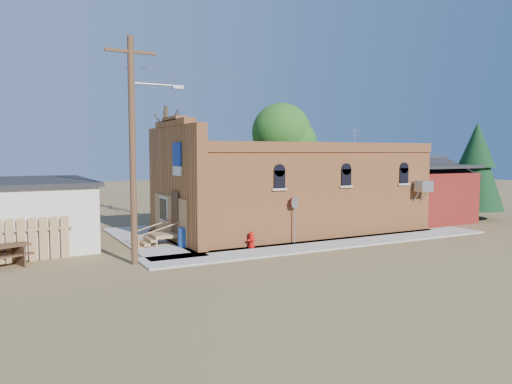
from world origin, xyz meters
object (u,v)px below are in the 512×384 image
stop_sign (295,207)px  brick_bar (288,190)px  fire_hydrant (251,240)px  picnic_table (1,253)px  trash_barrel (184,237)px  utility_pole (134,145)px

stop_sign → brick_bar: bearing=60.2°
fire_hydrant → picnic_table: 10.45m
fire_hydrant → stop_sign: stop_sign is taller
trash_barrel → utility_pole: bearing=-141.6°
fire_hydrant → utility_pole: bearing=-170.9°
trash_barrel → picnic_table: 7.66m
stop_sign → picnic_table: bearing=170.9°
brick_bar → stop_sign: 4.17m
brick_bar → fire_hydrant: size_ratio=22.21×
brick_bar → trash_barrel: (-6.94, -2.04, -1.82)m
utility_pole → stop_sign: (7.91, 0.60, -2.92)m
brick_bar → utility_pole: (-9.79, -4.29, 2.43)m
fire_hydrant → picnic_table: picnic_table is taller
stop_sign → trash_barrel: 5.49m
picnic_table → fire_hydrant: bearing=-27.9°
brick_bar → picnic_table: 14.88m
stop_sign → trash_barrel: (-5.06, 1.65, -1.33)m
utility_pole → fire_hydrant: size_ratio=12.19×
fire_hydrant → trash_barrel: bearing=151.4°
trash_barrel → stop_sign: bearing=-18.1°
utility_pole → picnic_table: bearing=157.4°
stop_sign → fire_hydrant: bearing=177.3°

